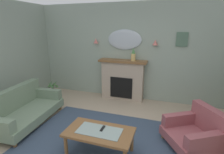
# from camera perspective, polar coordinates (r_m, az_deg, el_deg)

# --- Properties ---
(wall_back) EXTENTS (6.91, 0.10, 2.71)m
(wall_back) POSITION_cam_1_polar(r_m,az_deg,el_deg) (5.11, 7.88, 7.81)
(wall_back) COLOR #93A393
(wall_back) RESTS_ON ground
(patterned_rug) EXTENTS (3.20, 2.40, 0.01)m
(patterned_rug) POSITION_cam_1_polar(r_m,az_deg,el_deg) (3.39, -1.63, -21.54)
(patterned_rug) COLOR #38475B
(patterned_rug) RESTS_ON ground
(fireplace) EXTENTS (1.36, 0.36, 1.16)m
(fireplace) POSITION_cam_1_polar(r_m,az_deg,el_deg) (5.14, 3.39, -0.99)
(fireplace) COLOR tan
(fireplace) RESTS_ON ground
(mantel_vase_centre) EXTENTS (0.12, 0.12, 0.36)m
(mantel_vase_centre) POSITION_cam_1_polar(r_m,az_deg,el_deg) (4.88, 6.87, 7.06)
(mantel_vase_centre) COLOR tan
(mantel_vase_centre) RESTS_ON fireplace
(wall_mirror) EXTENTS (0.96, 0.06, 0.56)m
(wall_mirror) POSITION_cam_1_polar(r_m,az_deg,el_deg) (5.06, 4.04, 11.89)
(wall_mirror) COLOR #B2BCC6
(wall_sconce_left) EXTENTS (0.14, 0.14, 0.14)m
(wall_sconce_left) POSITION_cam_1_polar(r_m,az_deg,el_deg) (5.30, -5.22, 11.50)
(wall_sconce_left) COLOR #D17066
(wall_sconce_right) EXTENTS (0.14, 0.14, 0.14)m
(wall_sconce_right) POSITION_cam_1_polar(r_m,az_deg,el_deg) (4.87, 13.75, 10.73)
(wall_sconce_right) COLOR #D17066
(framed_picture) EXTENTS (0.28, 0.03, 0.36)m
(framed_picture) POSITION_cam_1_polar(r_m,az_deg,el_deg) (4.91, 21.59, 11.18)
(framed_picture) COLOR #4C6B56
(coffee_table) EXTENTS (1.10, 0.60, 0.45)m
(coffee_table) POSITION_cam_1_polar(r_m,az_deg,el_deg) (3.03, -4.06, -17.80)
(coffee_table) COLOR brown
(coffee_table) RESTS_ON ground
(tv_remote) EXTENTS (0.04, 0.16, 0.02)m
(tv_remote) POSITION_cam_1_polar(r_m,az_deg,el_deg) (3.04, -3.05, -16.23)
(tv_remote) COLOR black
(tv_remote) RESTS_ON coffee_table
(floral_couch) EXTENTS (0.99, 1.77, 0.76)m
(floral_couch) POSITION_cam_1_polar(r_m,az_deg,el_deg) (4.42, -26.95, -9.15)
(floral_couch) COLOR gray
(floral_couch) RESTS_ON ground
(armchair_by_coffee_table) EXTENTS (1.12, 1.11, 0.71)m
(armchair_by_coffee_table) POSITION_cam_1_polar(r_m,az_deg,el_deg) (3.56, 25.53, -15.41)
(armchair_by_coffee_table) COLOR #934C51
(armchair_by_coffee_table) RESTS_ON ground
(potted_plant_small_fern) EXTENTS (0.28, 0.27, 0.50)m
(potted_plant_small_fern) POSITION_cam_1_polar(r_m,az_deg,el_deg) (5.66, -18.36, -3.86)
(potted_plant_small_fern) COLOR #474C56
(potted_plant_small_fern) RESTS_ON ground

